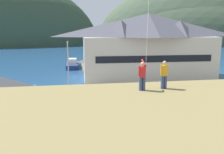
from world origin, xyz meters
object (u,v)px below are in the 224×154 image
(wharf_dock, at_px, (89,68))
(parked_car_front_row_end, at_px, (132,98))
(harbor_lodge, at_px, (148,45))
(person_kite_flyer, at_px, (142,75))
(parked_car_mid_row_near, at_px, (84,121))
(parked_car_back_row_left, at_px, (182,112))
(parking_light_pole, at_px, (68,66))
(parked_car_front_row_red, at_px, (67,102))
(storage_shed_waterside, at_px, (100,65))
(person_companion, at_px, (164,74))
(parked_car_mid_row_center, at_px, (199,95))
(moored_boat_wharfside, at_px, (72,64))

(wharf_dock, distance_m, parked_car_front_row_end, 27.20)
(harbor_lodge, distance_m, person_kite_flyer, 29.91)
(parked_car_front_row_end, distance_m, parked_car_mid_row_near, 8.75)
(parked_car_front_row_end, xyz_separation_m, person_kite_flyer, (-2.64, -13.40, 5.48))
(harbor_lodge, xyz_separation_m, parked_car_back_row_left, (-2.68, -20.62, -5.09))
(parked_car_mid_row_near, xyz_separation_m, parking_light_pole, (-1.47, 10.84, 3.28))
(parked_car_front_row_end, bearing_deg, parked_car_front_row_red, -176.17)
(storage_shed_waterside, height_order, wharf_dock, storage_shed_waterside)
(parked_car_mid_row_near, bearing_deg, person_kite_flyer, -64.83)
(person_companion, bearing_deg, person_kite_flyer, -172.09)
(parked_car_mid_row_center, bearing_deg, parked_car_back_row_left, -130.20)
(parked_car_front_row_red, height_order, parked_car_back_row_left, same)
(parked_car_front_row_end, distance_m, parked_car_back_row_left, 6.76)
(parked_car_mid_row_center, relative_size, person_companion, 2.45)
(parked_car_front_row_red, relative_size, parked_car_mid_row_near, 0.99)
(parked_car_back_row_left, xyz_separation_m, parked_car_mid_row_near, (-9.75, -0.90, 0.00))
(parked_car_mid_row_near, distance_m, person_kite_flyer, 9.43)
(harbor_lodge, bearing_deg, parking_light_pole, -142.44)
(parked_car_front_row_end, height_order, parked_car_mid_row_near, same)
(parked_car_front_row_red, xyz_separation_m, parked_car_back_row_left, (11.46, -5.05, 0.00))
(parking_light_pole, bearing_deg, parked_car_front_row_end, -30.72)
(wharf_dock, relative_size, parked_car_front_row_end, 3.00)
(parked_car_front_row_red, xyz_separation_m, person_kite_flyer, (4.97, -12.89, 5.48))
(wharf_dock, xyz_separation_m, parked_car_front_row_red, (-4.41, -27.51, 0.71))
(parked_car_front_row_red, bearing_deg, harbor_lodge, 47.77)
(parked_car_front_row_end, bearing_deg, parked_car_back_row_left, -55.30)
(person_kite_flyer, relative_size, person_companion, 1.07)
(storage_shed_waterside, bearing_deg, parked_car_front_row_red, -108.33)
(person_kite_flyer, bearing_deg, parking_light_pole, 104.89)
(storage_shed_waterside, relative_size, person_companion, 3.74)
(parked_car_mid_row_near, relative_size, person_companion, 2.49)
(harbor_lodge, height_order, parked_car_mid_row_center, harbor_lodge)
(harbor_lodge, bearing_deg, parked_car_front_row_red, -132.23)
(person_companion, bearing_deg, harbor_lodge, 74.73)
(storage_shed_waterside, distance_m, parked_car_back_row_left, 23.27)
(moored_boat_wharfside, xyz_separation_m, parked_car_front_row_red, (-0.68, -30.22, 0.34))
(parking_light_pole, bearing_deg, person_kite_flyer, -75.11)
(parked_car_mid_row_center, height_order, parked_car_mid_row_near, same)
(parked_car_front_row_end, height_order, person_companion, person_companion)
(moored_boat_wharfside, xyz_separation_m, person_companion, (5.74, -42.91, 5.81))
(parked_car_mid_row_near, bearing_deg, parked_car_mid_row_center, 24.10)
(parked_car_mid_row_center, height_order, parked_car_back_row_left, same)
(harbor_lodge, height_order, storage_shed_waterside, harbor_lodge)
(wharf_dock, bearing_deg, parked_car_front_row_end, -83.24)
(parked_car_front_row_end, bearing_deg, parked_car_mid_row_near, -132.45)
(storage_shed_waterside, height_order, moored_boat_wharfside, storage_shed_waterside)
(harbor_lodge, relative_size, parking_light_pole, 3.29)
(wharf_dock, relative_size, moored_boat_wharfside, 1.51)
(parked_car_front_row_red, height_order, person_companion, person_companion)
(parked_car_front_row_end, distance_m, parked_car_mid_row_center, 8.55)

